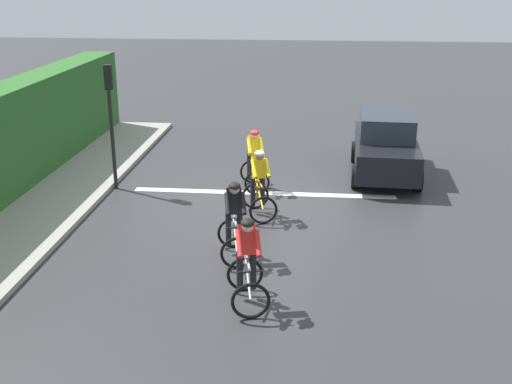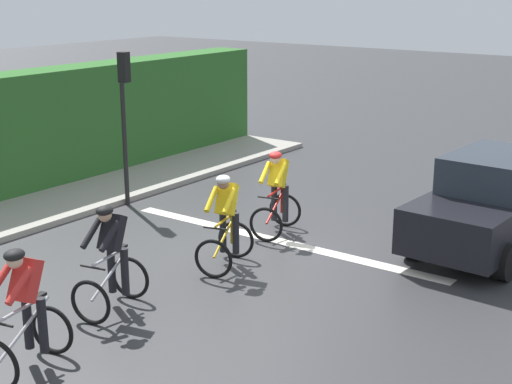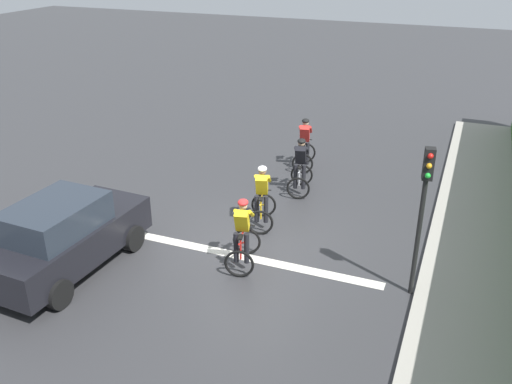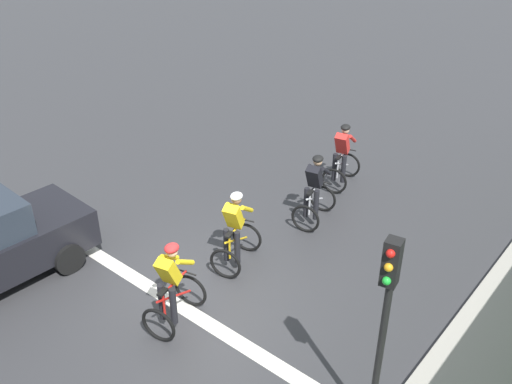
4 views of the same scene
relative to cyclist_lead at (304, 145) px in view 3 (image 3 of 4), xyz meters
name	(u,v)px [view 3 (image 3 of 4)]	position (x,y,z in m)	size (l,w,h in m)	color
ground_plane	(249,242)	(0.21, -5.20, -0.80)	(80.00, 80.00, 0.00)	#333335
sidewalk_kerb	(488,244)	(5.75, -3.20, -0.74)	(2.80, 20.09, 0.12)	#9E998E
road_marking_stop_line	(238,255)	(0.21, -5.90, -0.79)	(7.00, 0.30, 0.01)	silver
cyclist_lead	(304,145)	(0.00, 0.00, 0.00)	(0.89, 1.20, 1.66)	black
cyclist_second	(300,168)	(0.47, -1.90, 0.00)	(0.89, 1.20, 1.66)	black
cyclist_mid	(262,198)	(0.19, -4.28, 0.00)	(0.95, 1.23, 1.66)	black
cyclist_fourth	(243,236)	(0.50, -6.27, 0.00)	(0.91, 1.21, 1.66)	black
car_black	(65,236)	(-3.14, -7.89, 0.08)	(2.03, 4.17, 1.76)	black
traffic_light_near_crossing	(423,201)	(4.27, -5.98, 1.43)	(0.23, 0.31, 3.34)	black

